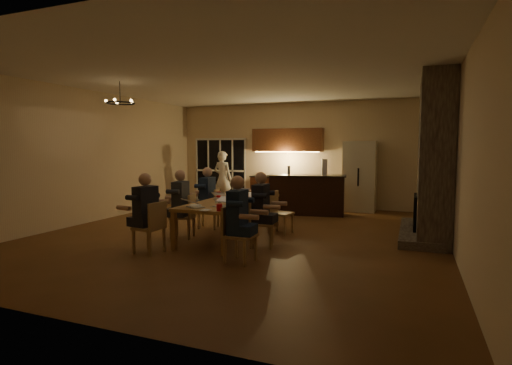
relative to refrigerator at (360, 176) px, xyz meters
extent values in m
plane|color=brown|center=(-1.90, -4.15, -1.00)|extent=(9.00, 9.00, 0.00)
cube|color=beige|center=(-1.90, 0.37, 0.60)|extent=(8.00, 0.04, 3.20)
cube|color=beige|center=(-5.92, -4.15, 0.60)|extent=(0.04, 9.00, 3.20)
cube|color=beige|center=(2.12, -4.15, 0.60)|extent=(0.04, 9.00, 3.20)
cube|color=white|center=(-1.90, -4.15, 2.22)|extent=(8.00, 9.00, 0.04)
cube|color=black|center=(-4.60, 0.32, 0.05)|extent=(1.86, 0.08, 2.10)
cube|color=#716959|center=(1.80, -2.95, 0.60)|extent=(0.58, 2.50, 3.20)
cube|color=beige|center=(0.00, 0.00, 0.00)|extent=(0.90, 0.68, 2.00)
cube|color=tan|center=(-2.01, -4.37, -0.62)|extent=(1.10, 2.86, 0.75)
cube|color=black|center=(-1.26, -1.16, -0.46)|extent=(2.16, 0.96, 1.08)
imported|color=white|center=(-4.13, -0.48, -0.14)|extent=(0.68, 0.49, 1.71)
torus|color=black|center=(-4.36, -4.83, 1.75)|extent=(0.59, 0.59, 0.03)
cylinder|color=white|center=(-2.09, -4.87, -0.20)|extent=(0.07, 0.07, 0.10)
cylinder|color=white|center=(-1.88, -3.75, -0.20)|extent=(0.08, 0.08, 0.10)
cylinder|color=white|center=(-2.31, -3.54, -0.20)|extent=(0.08, 0.08, 0.10)
cylinder|color=red|center=(-1.61, -5.71, -0.19)|extent=(0.10, 0.10, 0.12)
cylinder|color=red|center=(-2.47, -4.05, -0.19)|extent=(0.10, 0.10, 0.12)
cylinder|color=#B2B2B7|center=(-1.93, -5.07, -0.19)|extent=(0.07, 0.07, 0.12)
cylinder|color=#3F0F0C|center=(-2.19, -3.04, -0.19)|extent=(0.06, 0.06, 0.12)
cylinder|color=#B2B2B7|center=(-1.57, -4.06, -0.19)|extent=(0.06, 0.06, 0.12)
cylinder|color=white|center=(-1.69, -4.92, -0.24)|extent=(0.25, 0.25, 0.02)
cylinder|color=white|center=(-2.30, -5.32, -0.24)|extent=(0.23, 0.23, 0.02)
cylinder|color=white|center=(-1.61, -3.65, -0.24)|extent=(0.24, 0.24, 0.02)
cube|color=white|center=(-1.86, -5.74, -0.24)|extent=(0.15, 0.20, 0.01)
cylinder|color=#99999E|center=(-1.76, -1.18, 0.20)|extent=(0.08, 0.08, 0.24)
cube|color=silver|center=(-0.79, -1.15, 0.30)|extent=(0.18, 0.18, 0.43)
camera|label=1|loc=(1.41, -11.69, 0.82)|focal=28.00mm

